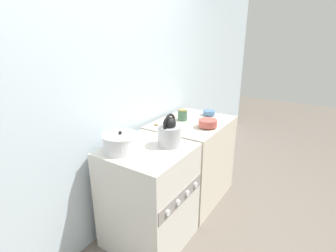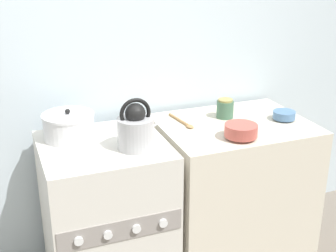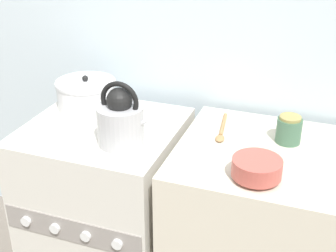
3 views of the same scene
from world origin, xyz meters
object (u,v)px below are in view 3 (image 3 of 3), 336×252
(stove, at_px, (108,208))
(storage_jar, at_px, (289,130))
(cooking_pot, at_px, (86,95))
(enamel_bowl, at_px, (257,168))
(kettle, at_px, (121,120))

(stove, relative_size, storage_jar, 7.61)
(cooking_pot, height_order, storage_jar, cooking_pot)
(stove, bearing_deg, enamel_bowl, -15.10)
(stove, height_order, enamel_bowl, enamel_bowl)
(stove, distance_m, cooking_pot, 0.54)
(cooking_pot, xyz_separation_m, storage_jar, (0.92, -0.01, -0.01))
(cooking_pot, distance_m, storage_jar, 0.92)
(storage_jar, bearing_deg, enamel_bowl, -102.54)
(kettle, bearing_deg, stove, 142.75)
(enamel_bowl, xyz_separation_m, storage_jar, (0.07, 0.32, 0.01))
(enamel_bowl, height_order, storage_jar, storage_jar)
(stove, relative_size, enamel_bowl, 4.92)
(enamel_bowl, bearing_deg, cooking_pot, 158.82)
(kettle, relative_size, enamel_bowl, 1.50)
(stove, distance_m, kettle, 0.57)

